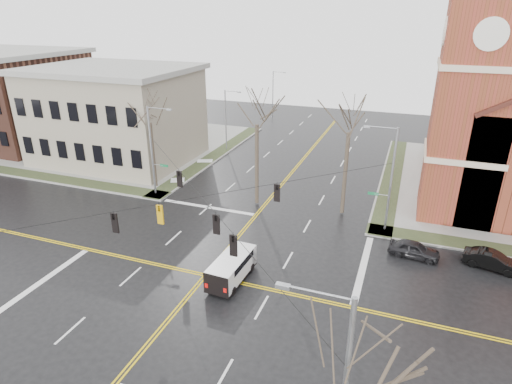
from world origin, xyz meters
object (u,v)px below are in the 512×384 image
(tree_nw_far, at_px, (149,118))
(tree_nw_near, at_px, (257,119))
(streetlight_north_a, at_px, (227,118))
(parked_car_b, at_px, (492,260))
(parked_car_a, at_px, (414,249))
(signal_pole_nw, at_px, (153,149))
(streetlight_north_b, at_px, (274,93))
(cargo_van, at_px, (233,266))
(tree_ne, at_px, (349,127))
(signal_pole_ne, at_px, (389,177))

(tree_nw_far, relative_size, tree_nw_near, 0.88)
(tree_nw_near, bearing_deg, streetlight_north_a, 123.01)
(parked_car_b, bearing_deg, parked_car_a, 105.97)
(signal_pole_nw, height_order, tree_nw_far, tree_nw_far)
(streetlight_north_b, bearing_deg, signal_pole_nw, -91.05)
(cargo_van, relative_size, tree_ne, 0.42)
(signal_pole_nw, height_order, tree_nw_near, tree_nw_near)
(cargo_van, bearing_deg, parked_car_a, 35.13)
(signal_pole_ne, relative_size, tree_ne, 0.78)
(signal_pole_nw, relative_size, streetlight_north_b, 1.12)
(tree_nw_near, relative_size, tree_ne, 1.02)
(streetlight_north_b, distance_m, tree_nw_near, 36.71)
(signal_pole_nw, bearing_deg, parked_car_b, -6.19)
(streetlight_north_b, height_order, cargo_van, streetlight_north_b)
(signal_pole_nw, xyz_separation_m, parked_car_b, (30.70, -3.33, -4.29))
(parked_car_b, relative_size, tree_nw_near, 0.34)
(tree_nw_near, bearing_deg, signal_pole_nw, -172.63)
(signal_pole_ne, distance_m, signal_pole_nw, 22.64)
(parked_car_a, xyz_separation_m, tree_ne, (-6.52, 5.70, 7.68))
(signal_pole_ne, relative_size, parked_car_a, 2.38)
(parked_car_b, bearing_deg, streetlight_north_b, 49.94)
(streetlight_north_a, height_order, tree_nw_far, tree_nw_far)
(parked_car_a, relative_size, parked_car_b, 0.95)
(streetlight_north_b, bearing_deg, streetlight_north_a, -90.00)
(signal_pole_ne, xyz_separation_m, parked_car_a, (2.62, -3.62, -4.30))
(cargo_van, bearing_deg, tree_nw_near, 105.52)
(parked_car_b, distance_m, tree_ne, 15.20)
(signal_pole_nw, distance_m, streetlight_north_a, 16.52)
(signal_pole_nw, relative_size, parked_car_b, 2.26)
(signal_pole_ne, bearing_deg, parked_car_b, -22.46)
(tree_nw_far, distance_m, tree_nw_near, 11.79)
(cargo_van, height_order, tree_nw_near, tree_nw_near)
(signal_pole_nw, relative_size, tree_ne, 0.78)
(signal_pole_ne, distance_m, streetlight_north_a, 27.48)
(streetlight_north_b, relative_size, tree_nw_near, 0.68)
(signal_pole_nw, bearing_deg, streetlight_north_a, 87.68)
(streetlight_north_b, bearing_deg, tree_nw_near, -74.36)
(streetlight_north_a, xyz_separation_m, parked_car_b, (30.03, -19.83, -3.81))
(streetlight_north_a, distance_m, parked_car_a, 32.01)
(signal_pole_ne, height_order, tree_nw_far, tree_nw_far)
(cargo_van, bearing_deg, tree_ne, 70.57)
(cargo_van, height_order, parked_car_b, cargo_van)
(signal_pole_ne, bearing_deg, streetlight_north_b, 121.05)
(signal_pole_nw, xyz_separation_m, parked_car_a, (25.27, -3.62, -4.30))
(parked_car_b, xyz_separation_m, tree_nw_near, (-20.20, 4.69, 7.83))
(signal_pole_nw, relative_size, parked_car_a, 2.38)
(signal_pole_nw, xyz_separation_m, streetlight_north_b, (0.67, 36.50, -0.48))
(streetlight_north_a, distance_m, tree_nw_far, 15.19)
(cargo_van, distance_m, tree_nw_near, 14.84)
(signal_pole_ne, height_order, cargo_van, signal_pole_ne)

